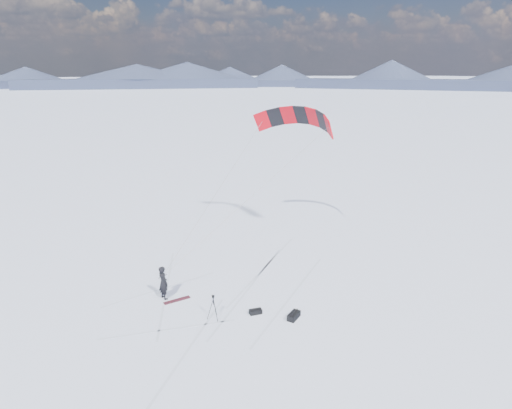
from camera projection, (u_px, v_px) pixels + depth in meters
ground at (201, 320)px, 20.63m from camera, size 1800.00×1800.00×0.00m
horizon_hills at (198, 253)px, 19.58m from camera, size 704.47×706.88×8.68m
snow_tracks at (208, 318)px, 20.79m from camera, size 17.62×10.25×0.01m
snowkiter at (164, 298)px, 22.62m from camera, size 0.57×0.75×1.85m
snowboard at (177, 300)px, 22.40m from camera, size 1.43×0.30×0.04m
tripod at (213, 304)px, 20.54m from camera, size 0.58×0.55×1.26m
gear_bag_a at (294, 316)px, 20.73m from camera, size 0.87×0.71×0.35m
gear_bag_b at (256, 312)px, 21.15m from camera, size 0.67×0.42×0.28m
power_kite at (297, 120)px, 29.21m from camera, size 12.81×7.29×7.94m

